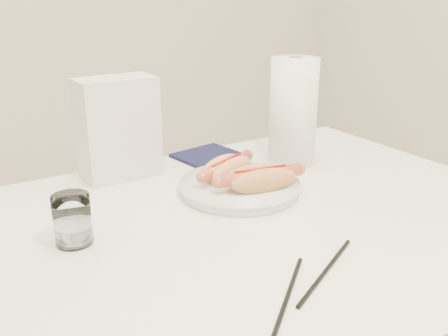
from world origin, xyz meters
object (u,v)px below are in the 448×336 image
table (229,251)px  water_glass (72,220)px  paper_towel_roll (293,112)px  hotdog_left (226,169)px  plate (240,188)px  hotdog_right (260,179)px  napkin_box (118,128)px

table → water_glass: bearing=165.1°
paper_towel_roll → hotdog_left: bearing=-166.6°
plate → hotdog_left: 0.05m
table → hotdog_left: hotdog_left is taller
hotdog_left → hotdog_right: (0.02, -0.09, 0.00)m
napkin_box → table: bearing=-78.3°
hotdog_left → table: bearing=-142.7°
napkin_box → water_glass: bearing=-126.9°
napkin_box → paper_towel_roll: (0.38, -0.13, 0.01)m
hotdog_right → napkin_box: bearing=133.8°
plate → paper_towel_roll: paper_towel_roll is taller
hotdog_right → water_glass: bearing=-172.9°
plate → table: bearing=-130.9°
hotdog_left → hotdog_right: size_ratio=0.90×
hotdog_left → napkin_box: napkin_box is taller
table → water_glass: 0.29m
napkin_box → hotdog_left: bearing=-49.7°
water_glass → napkin_box: bearing=55.2°
napkin_box → plate: bearing=-54.6°
table → plate: plate is taller
table → paper_towel_roll: paper_towel_roll is taller
plate → paper_towel_roll: bearing=24.1°
hotdog_left → hotdog_right: bearing=-97.9°
water_glass → napkin_box: napkin_box is taller
napkin_box → paper_towel_roll: size_ratio=0.88×
plate → napkin_box: size_ratio=1.09×
table → paper_towel_roll: size_ratio=4.80×
plate → napkin_box: 0.30m
hotdog_right → paper_towel_roll: (0.19, 0.14, 0.08)m
napkin_box → hotdog_right: bearing=-57.1°
table → hotdog_left: size_ratio=7.44×
hotdog_left → paper_towel_roll: bearing=-9.5°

